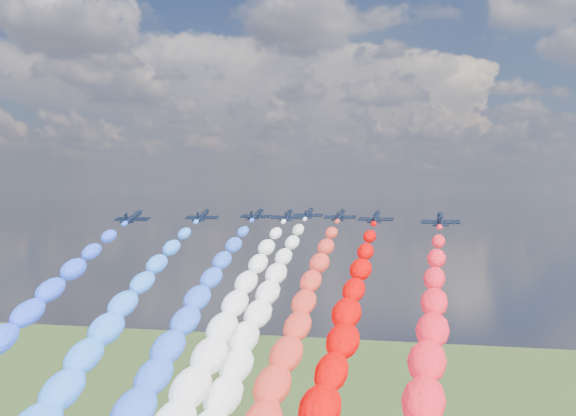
% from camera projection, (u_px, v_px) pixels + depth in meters
% --- Properties ---
extents(jet_0, '(8.07, 10.91, 5.10)m').
position_uv_depth(jet_0, '(133.00, 217.00, 163.35)').
color(jet_0, black).
extents(jet_1, '(8.46, 11.19, 5.10)m').
position_uv_depth(jet_1, '(203.00, 216.00, 173.23)').
color(jet_1, black).
extents(trail_1, '(7.24, 102.94, 49.25)m').
position_uv_depth(trail_1, '(96.00, 357.00, 123.10)').
color(trail_1, '#2D79FE').
extents(jet_2, '(8.55, 11.25, 5.10)m').
position_uv_depth(jet_2, '(257.00, 215.00, 180.80)').
color(jet_2, black).
extents(trail_2, '(7.24, 102.94, 49.25)m').
position_uv_depth(trail_2, '(177.00, 348.00, 130.67)').
color(trail_2, blue).
extents(jet_3, '(8.54, 11.25, 5.10)m').
position_uv_depth(jet_3, '(288.00, 216.00, 174.05)').
color(jet_3, black).
extents(trail_3, '(7.24, 102.94, 49.25)m').
position_uv_depth(trail_3, '(216.00, 356.00, 123.92)').
color(trail_3, white).
extents(jet_4, '(7.86, 10.76, 5.10)m').
position_uv_depth(jet_4, '(308.00, 214.00, 188.80)').
color(jet_4, black).
extents(trail_4, '(7.24, 102.94, 49.25)m').
position_uv_depth(trail_4, '(252.00, 338.00, 138.67)').
color(trail_4, white).
extents(jet_5, '(7.97, 10.84, 5.10)m').
position_uv_depth(jet_5, '(340.00, 215.00, 175.48)').
color(jet_5, black).
extents(trail_5, '(7.24, 102.94, 49.25)m').
position_uv_depth(trail_5, '(290.00, 354.00, 125.35)').
color(trail_5, red).
extents(jet_6, '(7.87, 10.77, 5.10)m').
position_uv_depth(jet_6, '(376.00, 217.00, 162.83)').
color(jet_6, black).
extents(trail_6, '(7.24, 102.94, 49.25)m').
position_uv_depth(trail_6, '(336.00, 373.00, 112.70)').
color(trail_6, '#D30000').
extents(jet_7, '(8.37, 11.13, 5.10)m').
position_uv_depth(jet_7, '(440.00, 220.00, 148.52)').
color(jet_7, black).
extents(trail_7, '(7.24, 102.94, 49.25)m').
position_uv_depth(trail_7, '(428.00, 399.00, 98.39)').
color(trail_7, red).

